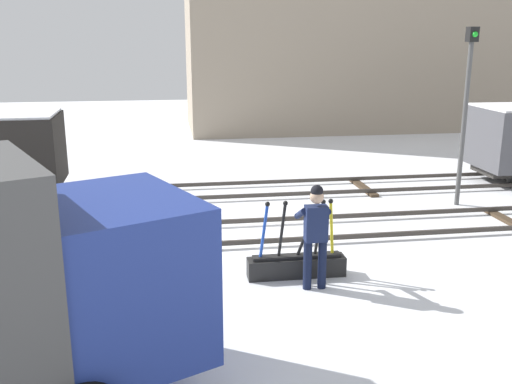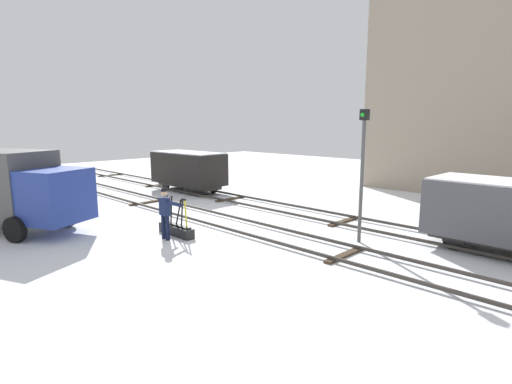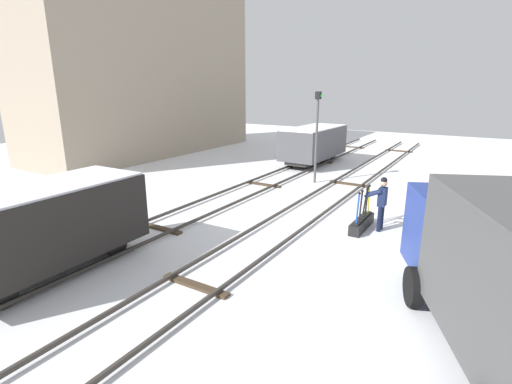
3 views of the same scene
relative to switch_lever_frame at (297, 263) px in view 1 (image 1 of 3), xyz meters
name	(u,v)px [view 1 (image 1 of 3)]	position (x,y,z in m)	size (l,w,h in m)	color
ground_plane	(265,235)	(-0.18, 2.32, -0.25)	(60.00, 60.00, 0.00)	white
track_main_line	(265,231)	(-0.18, 2.32, -0.14)	(44.00, 1.94, 0.18)	#38332D
track_siding_near	(244,190)	(-0.18, 5.94, -0.15)	(44.00, 1.94, 0.18)	#38332D
switch_lever_frame	(297,263)	(0.00, 0.00, 0.00)	(1.80, 0.37, 1.45)	black
rail_worker	(315,230)	(0.19, -0.54, 0.81)	(0.53, 0.68, 1.86)	#111831
signal_post	(466,101)	(5.21, 3.96, 2.46)	(0.24, 0.32, 4.51)	#4C4C4C
apartment_building	(366,1)	(7.38, 18.04, 5.71)	(17.40, 5.93, 11.92)	gray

